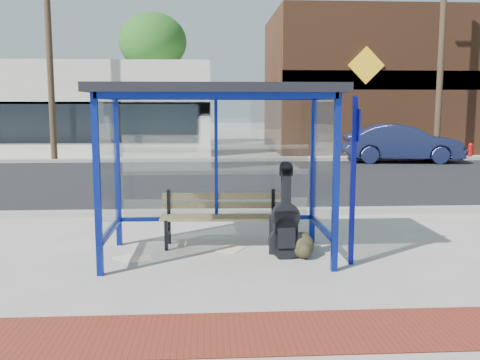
{
  "coord_description": "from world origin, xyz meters",
  "views": [
    {
      "loc": [
        -0.13,
        -7.39,
        2.14
      ],
      "look_at": [
        0.33,
        0.2,
        1.08
      ],
      "focal_mm": 40.0,
      "sensor_mm": 36.0,
      "label": 1
    }
  ],
  "objects": [
    {
      "name": "newspaper_b",
      "position": [
        -1.1,
        -0.06,
        0.0
      ],
      "size": [
        0.43,
        0.39,
        0.01
      ],
      "primitive_type": "cube",
      "rotation": [
        0.0,
        0.0,
        0.34
      ],
      "color": "white",
      "rests_on": "ground"
    },
    {
      "name": "curb_far",
      "position": [
        0.0,
        13.1,
        0.06
      ],
      "size": [
        60.0,
        0.25,
        0.12
      ],
      "primitive_type": "cube",
      "color": "gray",
      "rests_on": "ground"
    },
    {
      "name": "storefront_brown",
      "position": [
        8.0,
        18.49,
        3.2
      ],
      "size": [
        10.0,
        7.08,
        6.4
      ],
      "color": "#59331E",
      "rests_on": "ground"
    },
    {
      "name": "newspaper_c",
      "position": [
        0.2,
        0.4,
        0.0
      ],
      "size": [
        0.5,
        0.53,
        0.01
      ],
      "primitive_type": "cube",
      "rotation": [
        0.0,
        0.0,
        1.07
      ],
      "color": "white",
      "rests_on": "ground"
    },
    {
      "name": "sign_post",
      "position": [
        1.81,
        -0.45,
        1.27
      ],
      "size": [
        0.1,
        0.28,
        2.26
      ],
      "rotation": [
        0.0,
        0.0,
        -0.11
      ],
      "color": "#0C0F86",
      "rests_on": "ground"
    },
    {
      "name": "brick_paver_strip",
      "position": [
        0.0,
        -2.6,
        0.01
      ],
      "size": [
        60.0,
        1.0,
        0.01
      ],
      "primitive_type": "cube",
      "color": "maroon",
      "rests_on": "ground"
    },
    {
      "name": "guitar_bag",
      "position": [
        0.95,
        -0.14,
        0.47
      ],
      "size": [
        0.48,
        0.17,
        1.29
      ],
      "rotation": [
        0.0,
        0.0,
        0.07
      ],
      "color": "black",
      "rests_on": "ground"
    },
    {
      "name": "curb_near",
      "position": [
        0.0,
        2.9,
        0.06
      ],
      "size": [
        60.0,
        0.25,
        0.12
      ],
      "primitive_type": "cube",
      "color": "gray",
      "rests_on": "ground"
    },
    {
      "name": "parked_car",
      "position": [
        7.21,
        12.39,
        0.72
      ],
      "size": [
        4.49,
        1.97,
        1.43
      ],
      "primitive_type": "imported",
      "rotation": [
        0.0,
        0.0,
        1.46
      ],
      "color": "#181F43",
      "rests_on": "ground"
    },
    {
      "name": "storefront_white",
      "position": [
        -9.0,
        17.99,
        2.0
      ],
      "size": [
        18.0,
        6.04,
        4.0
      ],
      "color": "silver",
      "rests_on": "ground"
    },
    {
      "name": "tree_right",
      "position": [
        12.5,
        22.0,
        5.45
      ],
      "size": [
        3.6,
        3.6,
        7.03
      ],
      "color": "#4C3826",
      "rests_on": "ground"
    },
    {
      "name": "ground",
      "position": [
        0.0,
        0.0,
        0.0
      ],
      "size": [
        120.0,
        120.0,
        0.0
      ],
      "primitive_type": "plane",
      "color": "#B2ADA0",
      "rests_on": "ground"
    },
    {
      "name": "fire_hydrant",
      "position": [
        10.48,
        13.53,
        0.35
      ],
      "size": [
        0.29,
        0.19,
        0.64
      ],
      "rotation": [
        0.0,
        0.0,
        0.13
      ],
      "color": "#AC0C10",
      "rests_on": "ground"
    },
    {
      "name": "utility_pole_west",
      "position": [
        -6.0,
        13.4,
        4.11
      ],
      "size": [
        1.6,
        0.24,
        8.0
      ],
      "color": "#4C3826",
      "rests_on": "ground"
    },
    {
      "name": "bus_shelter",
      "position": [
        0.0,
        0.07,
        2.07
      ],
      "size": [
        3.3,
        1.8,
        2.42
      ],
      "color": "navy",
      "rests_on": "ground"
    },
    {
      "name": "bench",
      "position": [
        0.06,
        0.61,
        0.49
      ],
      "size": [
        1.84,
        0.52,
        0.86
      ],
      "rotation": [
        0.0,
        0.0,
        -0.04
      ],
      "color": "black",
      "rests_on": "ground"
    },
    {
      "name": "street_asphalt",
      "position": [
        0.0,
        8.0,
        0.0
      ],
      "size": [
        60.0,
        10.0,
        0.0
      ],
      "primitive_type": "cube",
      "color": "black",
      "rests_on": "ground"
    },
    {
      "name": "suitcase",
      "position": [
        0.93,
        0.12,
        0.28
      ],
      "size": [
        0.39,
        0.3,
        0.6
      ],
      "rotation": [
        0.0,
        0.0,
        -0.26
      ],
      "color": "black",
      "rests_on": "ground"
    },
    {
      "name": "tree_mid",
      "position": [
        -3.0,
        22.0,
        5.45
      ],
      "size": [
        3.6,
        3.6,
        7.03
      ],
      "color": "#4C3826",
      "rests_on": "ground"
    },
    {
      "name": "utility_pole_east",
      "position": [
        9.0,
        13.4,
        4.11
      ],
      "size": [
        1.6,
        0.24,
        8.0
      ],
      "color": "#4C3826",
      "rests_on": "ground"
    },
    {
      "name": "backpack",
      "position": [
        1.2,
        -0.16,
        0.18
      ],
      "size": [
        0.33,
        0.3,
        0.37
      ],
      "rotation": [
        0.0,
        0.0,
        0.09
      ],
      "color": "#2B2A18",
      "rests_on": "ground"
    },
    {
      "name": "newspaper_a",
      "position": [
        -1.26,
        -0.0,
        0.0
      ],
      "size": [
        0.47,
        0.47,
        0.01
      ],
      "primitive_type": "cube",
      "rotation": [
        0.0,
        0.0,
        -0.76
      ],
      "color": "white",
      "rests_on": "ground"
    },
    {
      "name": "far_sidewalk",
      "position": [
        0.0,
        15.0,
        0.0
      ],
      "size": [
        60.0,
        4.0,
        0.01
      ],
      "primitive_type": "cube",
      "color": "#B2ADA0",
      "rests_on": "ground"
    }
  ]
}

